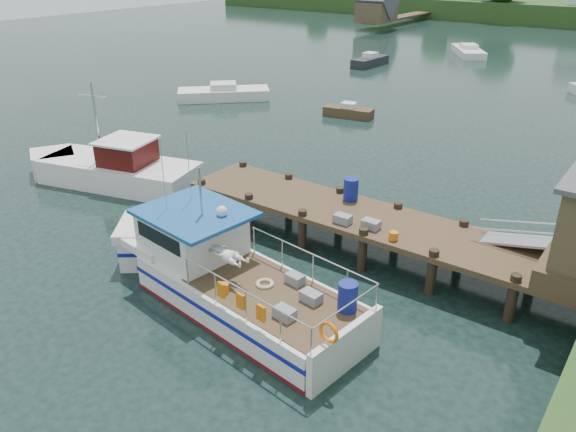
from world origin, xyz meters
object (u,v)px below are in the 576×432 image
Objects in this scene: moored_d at (468,51)px; moored_e at (370,61)px; dock at (517,233)px; work_boat at (112,168)px; lobster_boat at (220,272)px; moored_a at (224,93)px; moored_rowboat at (348,111)px.

moored_d is 12.53m from moored_e.
work_boat is (-17.96, -1.24, -1.49)m from dock.
lobster_boat reaches higher than moored_e.
moored_d is (-9.64, 48.78, -0.49)m from lobster_boat.
dock is at bearing -53.78° from moored_a.
moored_d is (-2.03, 27.94, 0.07)m from moored_rowboat.
moored_d is at bearing 114.12° from moored_rowboat.
dock is 2.63× the size of moored_a.
lobster_boat is at bearing -143.53° from dock.
lobster_boat is at bearing -75.28° from moored_e.
lobster_boat reaches higher than dock.
moored_e is at bearing 134.11° from moored_rowboat.
moored_e is at bearing -118.26° from moored_d.
lobster_boat reaches higher than moored_a.
dock reaches higher than moored_e.
work_boat is 44.63m from moored_d.
moored_e is at bearing 119.25° from lobster_boat.
work_boat is at bearing -90.18° from moored_a.
work_boat reaches higher than dock.
moored_a is 0.93× the size of moored_d.
dock is 46.61m from moored_d.
moored_rowboat is (-7.61, 20.84, -0.56)m from lobster_boat.
dock is 21.55m from moored_rowboat.
moored_e reaches higher than moored_d.
moored_a is at bearing -107.54° from moored_d.
work_boat is 16.96m from moored_rowboat.
moored_a is (-24.77, 14.11, -1.79)m from dock.
dock is at bearing -26.02° from moored_rowboat.
lobster_boat is 3.07× the size of moored_rowboat.
work_boat is 1.33× the size of moored_d.
moored_e is at bearing 58.33° from moored_a.
moored_e is (2.39, 17.97, 0.01)m from moored_a.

